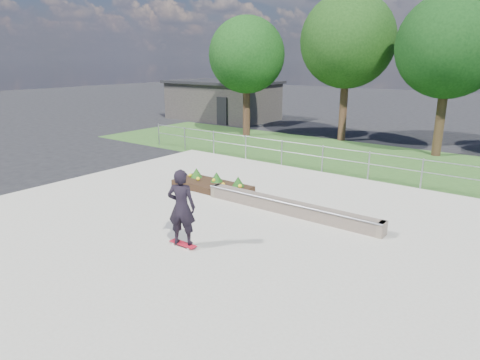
{
  "coord_description": "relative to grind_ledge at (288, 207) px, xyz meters",
  "views": [
    {
      "loc": [
        7.79,
        -8.53,
        4.69
      ],
      "look_at": [
        0.2,
        1.5,
        1.1
      ],
      "focal_mm": 32.0,
      "sensor_mm": 36.0,
      "label": 1
    }
  ],
  "objects": [
    {
      "name": "planter_bed",
      "position": [
        -3.52,
        0.53,
        -0.02
      ],
      "size": [
        3.0,
        1.2,
        0.61
      ],
      "color": "black",
      "rests_on": "concrete_slab"
    },
    {
      "name": "grind_ledge",
      "position": [
        0.0,
        0.0,
        0.0
      ],
      "size": [
        6.0,
        0.44,
        0.43
      ],
      "color": "brown",
      "rests_on": "concrete_slab"
    },
    {
      "name": "skateboarder",
      "position": [
        -0.91,
        -3.69,
        0.85
      ],
      "size": [
        0.84,
        0.72,
        2.04
      ],
      "color": "silver",
      "rests_on": "concrete_slab"
    },
    {
      "name": "concrete_slab",
      "position": [
        -1.48,
        -2.29,
        -0.23
      ],
      "size": [
        15.0,
        15.0,
        0.06
      ],
      "primitive_type": "cube",
      "color": "#A6A393",
      "rests_on": "ground"
    },
    {
      "name": "tree_far_left",
      "position": [
        -9.48,
        10.71,
        4.59
      ],
      "size": [
        4.55,
        4.55,
        7.15
      ],
      "color": "#331E14",
      "rests_on": "ground"
    },
    {
      "name": "fence",
      "position": [
        -1.48,
        5.21,
        0.51
      ],
      "size": [
        20.06,
        0.06,
        1.2
      ],
      "color": "#93959B",
      "rests_on": "ground"
    },
    {
      "name": "grass_verge",
      "position": [
        -1.48,
        8.71,
        -0.25
      ],
      "size": [
        30.0,
        8.0,
        0.02
      ],
      "primitive_type": "cube",
      "color": "#2A4E1F",
      "rests_on": "ground"
    },
    {
      "name": "tree_mid_left",
      "position": [
        -3.98,
        12.71,
        5.34
      ],
      "size": [
        5.25,
        5.25,
        8.25
      ],
      "color": "#362115",
      "rests_on": "ground"
    },
    {
      "name": "building",
      "position": [
        -15.47,
        15.71,
        1.25
      ],
      "size": [
        8.4,
        5.4,
        3.0
      ],
      "color": "#2E2B28",
      "rests_on": "ground"
    },
    {
      "name": "ground",
      "position": [
        -1.48,
        -2.29,
        -0.26
      ],
      "size": [
        120.0,
        120.0,
        0.0
      ],
      "primitive_type": "plane",
      "color": "black",
      "rests_on": "ground"
    },
    {
      "name": "tree_mid_right",
      "position": [
        1.52,
        11.71,
        4.97
      ],
      "size": [
        4.9,
        4.9,
        7.7
      ],
      "color": "#2F2013",
      "rests_on": "ground"
    }
  ]
}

